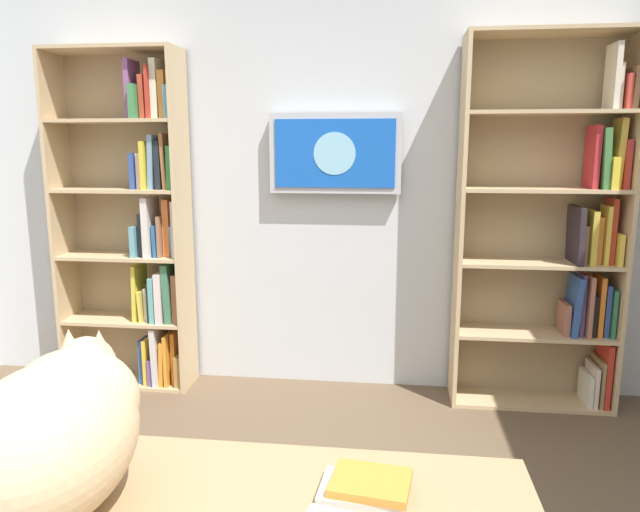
{
  "coord_description": "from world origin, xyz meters",
  "views": [
    {
      "loc": [
        -0.39,
        1.21,
        1.45
      ],
      "look_at": [
        -0.1,
        -1.15,
        1.0
      ],
      "focal_mm": 32.52,
      "sensor_mm": 36.0,
      "label": 1
    }
  ],
  "objects": [
    {
      "name": "wall_back",
      "position": [
        0.0,
        -2.23,
        1.35
      ],
      "size": [
        4.52,
        0.06,
        2.7
      ],
      "primitive_type": "cube",
      "color": "silver",
      "rests_on": "ground"
    },
    {
      "name": "bookshelf_right",
      "position": [
        1.1,
        -2.06,
        0.95
      ],
      "size": [
        0.78,
        0.28,
        2.0
      ],
      "color": "tan",
      "rests_on": "ground"
    },
    {
      "name": "wall_mounted_tv",
      "position": [
        -0.06,
        -2.15,
        1.41
      ],
      "size": [
        0.76,
        0.07,
        0.46
      ],
      "color": "#B7B7BC"
    },
    {
      "name": "bookshelf_left",
      "position": [
        -1.3,
        -2.06,
        0.99
      ],
      "size": [
        0.88,
        0.28,
        2.04
      ],
      "color": "tan",
      "rests_on": "ground"
    },
    {
      "name": "desk_book_stack",
      "position": [
        -0.35,
        0.11,
        0.75
      ],
      "size": [
        0.2,
        0.15,
        0.04
      ],
      "color": "beige",
      "rests_on": "desk"
    },
    {
      "name": "cat",
      "position": [
        0.26,
        0.22,
        0.9
      ],
      "size": [
        0.32,
        0.57,
        0.33
      ],
      "color": "#D1B284",
      "rests_on": "desk"
    }
  ]
}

